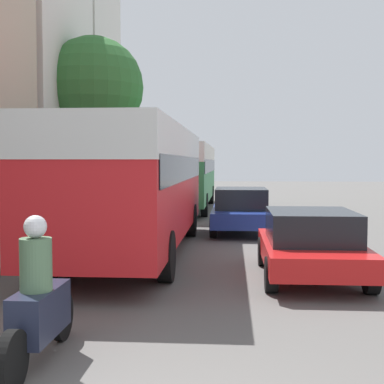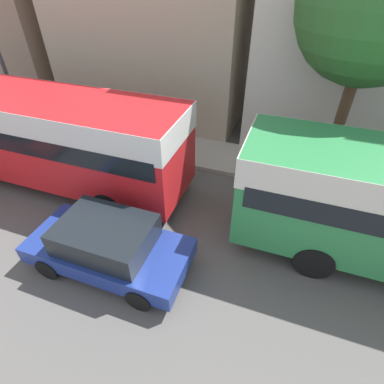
{
  "view_description": "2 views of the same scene",
  "coord_description": "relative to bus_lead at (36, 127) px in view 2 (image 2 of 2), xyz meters",
  "views": [
    {
      "loc": [
        0.75,
        -3.6,
        2.33
      ],
      "look_at": [
        -0.71,
        15.61,
        1.23
      ],
      "focal_mm": 50.0,
      "sensor_mm": 36.0,
      "label": 1
    },
    {
      "loc": [
        5.11,
        17.64,
        6.51
      ],
      "look_at": [
        -0.04,
        15.79,
        2.17
      ],
      "focal_mm": 28.0,
      "sensor_mm": 36.0,
      "label": 2
    }
  ],
  "objects": [
    {
      "name": "bus_lead",
      "position": [
        0.0,
        0.0,
        0.0
      ],
      "size": [
        2.61,
        10.29,
        3.16
      ],
      "color": "red",
      "rests_on": "ground_plane"
    },
    {
      "name": "car_crossing",
      "position": [
        2.72,
        4.18,
        -1.29
      ],
      "size": [
        1.94,
        4.14,
        1.46
      ],
      "color": "navy",
      "rests_on": "ground_plane"
    },
    {
      "name": "pedestrian_walking_away",
      "position": [
        -4.16,
        2.06,
        -1.09
      ],
      "size": [
        0.37,
        0.37,
        1.59
      ],
      "color": "#232838",
      "rests_on": "sidewalk"
    },
    {
      "name": "street_tree",
      "position": [
        -3.52,
        9.41,
        3.47
      ],
      "size": [
        4.29,
        4.29,
        7.54
      ],
      "color": "brown",
      "rests_on": "sidewalk"
    }
  ]
}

